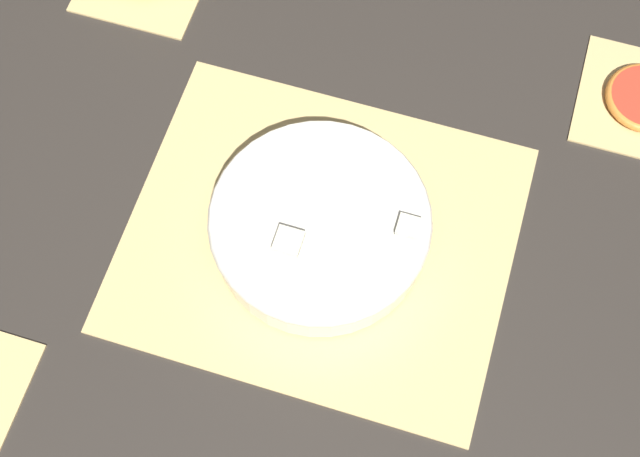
% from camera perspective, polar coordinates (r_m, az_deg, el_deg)
% --- Properties ---
extents(ground_plane, '(6.00, 6.00, 0.00)m').
position_cam_1_polar(ground_plane, '(1.02, -0.00, -0.62)').
color(ground_plane, '#2D2823').
extents(bamboo_mat_center, '(0.44, 0.37, 0.01)m').
position_cam_1_polar(bamboo_mat_center, '(1.02, -0.00, -0.56)').
color(bamboo_mat_center, '#D6B775').
rests_on(bamboo_mat_center, ground_plane).
extents(fruit_salad_bowl, '(0.25, 0.25, 0.06)m').
position_cam_1_polar(fruit_salad_bowl, '(0.99, 0.05, 0.21)').
color(fruit_salad_bowl, silver).
rests_on(fruit_salad_bowl, bamboo_mat_center).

